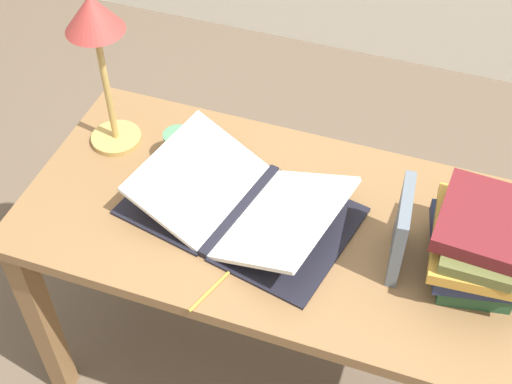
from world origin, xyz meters
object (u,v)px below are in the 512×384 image
open_book (240,204)px  book_stack_tall (479,243)px  reading_lamp (96,34)px  pencil (213,288)px  book_standing_upright (401,230)px  coffee_mug (178,146)px

open_book → book_stack_tall: (0.58, 0.01, 0.07)m
open_book → reading_lamp: (-0.43, 0.14, 0.32)m
book_stack_tall → pencil: size_ratio=1.94×
open_book → book_stack_tall: size_ratio=2.05×
book_standing_upright → reading_lamp: size_ratio=0.45×
open_book → pencil: size_ratio=3.98×
open_book → book_standing_upright: book_standing_upright is taller
book_standing_upright → pencil: size_ratio=1.33×
open_book → pencil: open_book is taller
book_stack_tall → pencil: bearing=-155.3°
book_standing_upright → open_book: bearing=172.7°
book_standing_upright → reading_lamp: (-0.83, 0.16, 0.25)m
reading_lamp → coffee_mug: reading_lamp is taller
open_book → book_standing_upright: size_ratio=3.00×
book_stack_tall → reading_lamp: 1.05m
book_stack_tall → pencil: 0.62m
book_standing_upright → pencil: (-0.38, -0.23, -0.10)m
open_book → reading_lamp: size_ratio=1.35×
coffee_mug → book_standing_upright: bearing=-13.1°
open_book → coffee_mug: bearing=162.1°
book_standing_upright → reading_lamp: 0.88m
coffee_mug → pencil: 0.46m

